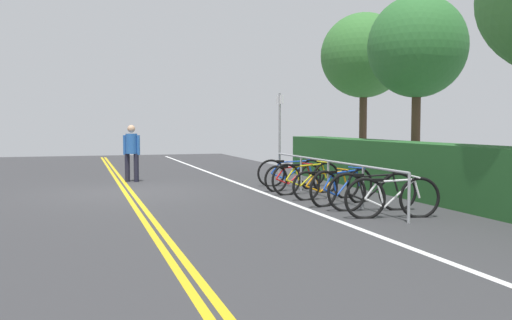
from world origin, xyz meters
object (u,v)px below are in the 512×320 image
(bicycle_0, at_px, (291,173))
(pedestrian, at_px, (132,149))
(bicycle_4, at_px, (342,187))
(sign_post_near, at_px, (280,129))
(tree_near_left, at_px, (364,56))
(tree_mid, at_px, (417,47))
(bicycle_5, at_px, (372,192))
(bicycle_2, at_px, (306,178))
(bicycle_1, at_px, (293,177))
(bicycle_6, at_px, (392,198))
(bicycle_3, at_px, (326,185))
(bike_rack, at_px, (328,170))

(bicycle_0, bearing_deg, pedestrian, -121.56)
(bicycle_4, relative_size, sign_post_near, 0.68)
(pedestrian, xyz_separation_m, tree_near_left, (0.06, 7.19, 2.84))
(pedestrian, distance_m, tree_mid, 8.11)
(bicycle_5, bearing_deg, bicycle_0, 179.28)
(pedestrian, bearing_deg, tree_mid, 61.13)
(bicycle_4, height_order, sign_post_near, sign_post_near)
(bicycle_2, bearing_deg, tree_mid, 95.60)
(bicycle_1, height_order, bicycle_6, bicycle_6)
(pedestrian, bearing_deg, bicycle_3, 36.46)
(bike_rack, xyz_separation_m, bicycle_5, (1.79, 0.07, -0.27))
(bicycle_3, bearing_deg, bicycle_4, -2.77)
(bike_rack, bearing_deg, bicycle_6, -0.02)
(bicycle_2, bearing_deg, bike_rack, 7.62)
(bike_rack, distance_m, bicycle_6, 2.64)
(tree_near_left, bearing_deg, pedestrian, -90.47)
(bike_rack, bearing_deg, bicycle_5, 2.39)
(bicycle_6, bearing_deg, bicycle_4, -176.62)
(pedestrian, bearing_deg, bicycle_5, 29.59)
(bicycle_3, relative_size, tree_mid, 0.34)
(pedestrian, relative_size, tree_near_left, 0.31)
(bicycle_3, height_order, tree_mid, tree_mid)
(bicycle_2, relative_size, tree_near_left, 0.36)
(bike_rack, relative_size, tree_near_left, 1.24)
(bicycle_1, xyz_separation_m, bicycle_2, (0.75, 0.03, 0.05))
(bicycle_5, bearing_deg, sign_post_near, 178.84)
(tree_mid, bearing_deg, bicycle_6, -37.66)
(bicycle_5, xyz_separation_m, bicycle_6, (0.83, -0.08, -0.01))
(bicycle_2, distance_m, bicycle_5, 2.72)
(bike_rack, bearing_deg, tree_near_left, 144.77)
(bike_rack, xyz_separation_m, tree_near_left, (-4.87, 3.44, 3.12))
(bike_rack, bearing_deg, bicycle_3, -51.48)
(bicycle_2, xyz_separation_m, bicycle_5, (2.72, 0.20, -0.00))
(sign_post_near, height_order, tree_near_left, tree_near_left)
(bicycle_3, relative_size, pedestrian, 1.03)
(bicycle_4, bearing_deg, bike_rack, 173.43)
(tree_near_left, height_order, tree_mid, tree_near_left)
(bicycle_6, xyz_separation_m, pedestrian, (-7.56, -3.74, 0.55))
(bicycle_1, relative_size, bicycle_4, 0.98)
(bicycle_0, xyz_separation_m, bicycle_3, (2.60, -0.19, -0.04))
(bicycle_2, bearing_deg, bicycle_3, 3.64)
(bicycle_0, distance_m, tree_mid, 4.47)
(bike_rack, bearing_deg, sign_post_near, 177.08)
(bicycle_0, relative_size, bicycle_3, 1.08)
(bicycle_6, bearing_deg, bicycle_1, -177.98)
(bicycle_6, bearing_deg, sign_post_near, 178.30)
(bicycle_3, relative_size, bicycle_4, 0.97)
(bicycle_3, height_order, bicycle_5, bicycle_5)
(bicycle_0, bearing_deg, bicycle_3, -4.20)
(bicycle_5, distance_m, bicycle_6, 0.84)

